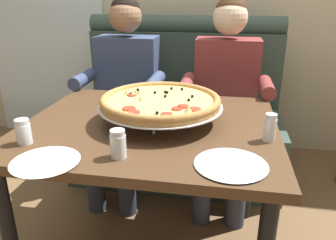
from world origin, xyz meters
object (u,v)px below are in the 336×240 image
object	(u,v)px
plate_near_right	(231,163)
booth_bench	(179,119)
dining_table	(150,141)
diner_left	(124,86)
plate_near_left	(45,160)
diner_right	(226,91)
patio_chair	(90,65)
shaker_parmesan	(24,133)
shaker_pepper_flakes	(270,130)
pizza	(160,101)
shaker_oregano	(118,146)

from	to	relation	value
plate_near_right	booth_bench	bearing A→B (deg)	105.70
dining_table	diner_left	bearing A→B (deg)	115.92
booth_bench	plate_near_left	distance (m)	1.43
plate_near_right	diner_right	bearing A→B (deg)	91.70
patio_chair	shaker_parmesan	bearing A→B (deg)	-72.55
patio_chair	shaker_pepper_flakes	bearing A→B (deg)	-52.80
diner_right	pizza	bearing A→B (deg)	-113.97
diner_right	booth_bench	bearing A→B (deg)	140.93
pizza	shaker_oregano	distance (m)	0.38
dining_table	shaker_pepper_flakes	world-z (taller)	shaker_pepper_flakes
booth_bench	shaker_pepper_flakes	xyz separation A→B (m)	(0.50, -1.04, 0.39)
dining_table	plate_near_right	world-z (taller)	plate_near_right
booth_bench	plate_near_right	bearing A→B (deg)	-74.30
diner_left	diner_right	distance (m)	0.66
diner_right	shaker_pepper_flakes	size ratio (longest dim) A/B	11.34
pizza	plate_near_left	bearing A→B (deg)	-124.61
shaker_parmesan	shaker_oregano	distance (m)	0.40
diner_left	shaker_parmesan	bearing A→B (deg)	-96.03
shaker_parmesan	shaker_pepper_flakes	size ratio (longest dim) A/B	0.89
shaker_pepper_flakes	dining_table	bearing A→B (deg)	168.77
shaker_parmesan	plate_near_right	bearing A→B (deg)	-2.98
shaker_oregano	plate_near_right	world-z (taller)	shaker_oregano
booth_bench	pizza	bearing A→B (deg)	-87.32
diner_right	patio_chair	distance (m)	2.12
diner_left	shaker_pepper_flakes	xyz separation A→B (m)	(0.83, -0.78, 0.08)
pizza	shaker_oregano	xyz separation A→B (m)	(-0.08, -0.37, -0.05)
diner_left	plate_near_right	distance (m)	1.22
shaker_pepper_flakes	booth_bench	bearing A→B (deg)	115.86
shaker_oregano	diner_right	bearing A→B (deg)	70.28
diner_left	pizza	world-z (taller)	diner_left
dining_table	shaker_oregano	bearing A→B (deg)	-95.92
booth_bench	shaker_parmesan	bearing A→B (deg)	-109.24
diner_left	plate_near_left	xyz separation A→B (m)	(0.06, -1.10, 0.04)
pizza	patio_chair	distance (m)	2.46
shaker_pepper_flakes	plate_near_left	world-z (taller)	shaker_pepper_flakes
dining_table	pizza	xyz separation A→B (m)	(0.04, 0.03, 0.19)
shaker_parmesan	patio_chair	xyz separation A→B (m)	(-0.76, 2.43, -0.26)
diner_right	plate_near_left	distance (m)	1.25
shaker_parmesan	diner_left	bearing A→B (deg)	83.97
dining_table	diner_right	xyz separation A→B (m)	(0.33, 0.68, 0.06)
plate_near_left	shaker_oregano	bearing A→B (deg)	19.52
diner_left	shaker_oregano	size ratio (longest dim) A/B	12.20
plate_near_right	diner_left	bearing A→B (deg)	124.26
pizza	shaker_pepper_flakes	xyz separation A→B (m)	(0.46, -0.13, -0.05)
shaker_parmesan	plate_near_left	size ratio (longest dim) A/B	0.42
plate_near_left	shaker_pepper_flakes	bearing A→B (deg)	22.51
pizza	shaker_oregano	bearing A→B (deg)	-101.81
diner_left	plate_near_right	size ratio (longest dim) A/B	5.08
pizza	plate_near_left	size ratio (longest dim) A/B	2.34
patio_chair	shaker_oregano	bearing A→B (deg)	-64.92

